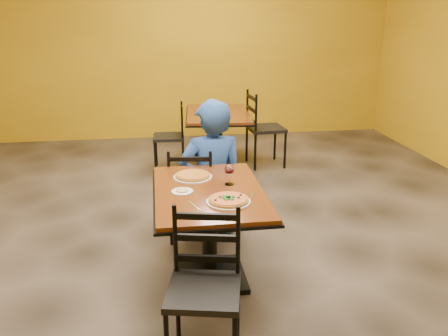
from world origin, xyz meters
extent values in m
cube|color=black|center=(0.00, 0.00, 0.00)|extent=(7.00, 8.00, 0.01)
cube|color=gold|center=(0.00, 4.00, 1.50)|extent=(7.00, 0.01, 3.00)
cube|color=#693310|center=(0.00, -0.50, 0.73)|extent=(0.80, 1.20, 0.03)
cube|color=black|center=(0.00, -0.50, 0.71)|extent=(0.83, 1.23, 0.02)
cylinder|color=black|center=(0.00, -0.50, 0.37)|extent=(0.12, 0.12, 0.66)
cube|color=black|center=(0.00, -0.50, 0.02)|extent=(0.55, 0.55, 0.04)
cube|color=#693310|center=(0.44, 2.27, 0.73)|extent=(0.91, 1.27, 0.03)
cube|color=black|center=(0.44, 2.27, 0.71)|extent=(0.94, 1.30, 0.02)
cylinder|color=black|center=(0.44, 2.27, 0.37)|extent=(0.12, 0.12, 0.66)
cube|color=black|center=(0.44, 2.27, 0.02)|extent=(0.60, 0.60, 0.04)
imported|color=#1B4C97|center=(0.13, 0.38, 0.64)|extent=(0.66, 0.46, 1.28)
cylinder|color=white|center=(0.11, -0.75, 0.76)|extent=(0.31, 0.31, 0.01)
cylinder|color=maroon|center=(0.11, -0.75, 0.77)|extent=(0.28, 0.28, 0.02)
cylinder|color=white|center=(-0.10, -0.21, 0.76)|extent=(0.31, 0.31, 0.01)
cylinder|color=gold|center=(-0.10, -0.21, 0.77)|extent=(0.28, 0.28, 0.02)
cylinder|color=white|center=(-0.20, -0.51, 0.76)|extent=(0.16, 0.16, 0.01)
cylinder|color=tan|center=(-0.20, -0.51, 0.76)|extent=(0.09, 0.09, 0.01)
cube|color=silver|center=(-0.14, -0.78, 0.75)|extent=(0.08, 0.18, 0.00)
cube|color=silver|center=(0.30, -0.67, 0.75)|extent=(0.10, 0.20, 0.00)
camera|label=1|loc=(-0.36, -3.74, 2.02)|focal=37.60mm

